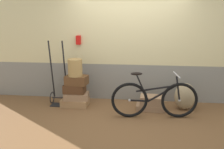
{
  "coord_description": "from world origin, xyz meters",
  "views": [
    {
      "loc": [
        0.19,
        -4.4,
        1.95
      ],
      "look_at": [
        -0.32,
        0.15,
        0.76
      ],
      "focal_mm": 36.89,
      "sensor_mm": 36.0,
      "label": 1
    }
  ],
  "objects_px": {
    "suitcase_1": "(77,96)",
    "suitcase_5": "(151,100)",
    "suitcase_3": "(77,80)",
    "burlap_sack": "(185,96)",
    "bicycle": "(154,99)",
    "suitcase_2": "(75,89)",
    "suitcase_0": "(75,102)",
    "wicker_basket": "(75,68)",
    "suitcase_4": "(150,106)",
    "luggage_trolley": "(59,89)"
  },
  "relations": [
    {
      "from": "wicker_basket",
      "to": "suitcase_2",
      "type": "bearing_deg",
      "value": 153.54
    },
    {
      "from": "suitcase_5",
      "to": "luggage_trolley",
      "type": "xyz_separation_m",
      "value": [
        -2.04,
        0.1,
        0.15
      ]
    },
    {
      "from": "suitcase_3",
      "to": "suitcase_0",
      "type": "bearing_deg",
      "value": -172.65
    },
    {
      "from": "wicker_basket",
      "to": "bicycle",
      "type": "relative_size",
      "value": 0.22
    },
    {
      "from": "suitcase_3",
      "to": "luggage_trolley",
      "type": "distance_m",
      "value": 0.49
    },
    {
      "from": "suitcase_2",
      "to": "suitcase_3",
      "type": "height_order",
      "value": "suitcase_3"
    },
    {
      "from": "suitcase_2",
      "to": "wicker_basket",
      "type": "xyz_separation_m",
      "value": [
        0.03,
        -0.02,
        0.47
      ]
    },
    {
      "from": "suitcase_1",
      "to": "bicycle",
      "type": "bearing_deg",
      "value": -20.72
    },
    {
      "from": "suitcase_2",
      "to": "wicker_basket",
      "type": "height_order",
      "value": "wicker_basket"
    },
    {
      "from": "suitcase_3",
      "to": "suitcase_4",
      "type": "height_order",
      "value": "suitcase_3"
    },
    {
      "from": "suitcase_0",
      "to": "luggage_trolley",
      "type": "xyz_separation_m",
      "value": [
        -0.38,
        0.06,
        0.28
      ]
    },
    {
      "from": "luggage_trolley",
      "to": "bicycle",
      "type": "xyz_separation_m",
      "value": [
        2.07,
        -0.49,
        0.01
      ]
    },
    {
      "from": "suitcase_2",
      "to": "luggage_trolley",
      "type": "distance_m",
      "value": 0.38
    },
    {
      "from": "wicker_basket",
      "to": "suitcase_5",
      "type": "bearing_deg",
      "value": -0.86
    },
    {
      "from": "suitcase_2",
      "to": "suitcase_0",
      "type": "bearing_deg",
      "value": -8.26
    },
    {
      "from": "suitcase_0",
      "to": "suitcase_5",
      "type": "distance_m",
      "value": 1.67
    },
    {
      "from": "wicker_basket",
      "to": "luggage_trolley",
      "type": "xyz_separation_m",
      "value": [
        -0.41,
        0.08,
        -0.51
      ]
    },
    {
      "from": "suitcase_1",
      "to": "burlap_sack",
      "type": "bearing_deg",
      "value": -4.7
    },
    {
      "from": "suitcase_1",
      "to": "suitcase_5",
      "type": "xyz_separation_m",
      "value": [
        1.62,
        -0.02,
        -0.02
      ]
    },
    {
      "from": "suitcase_4",
      "to": "wicker_basket",
      "type": "height_order",
      "value": "wicker_basket"
    },
    {
      "from": "suitcase_5",
      "to": "suitcase_1",
      "type": "bearing_deg",
      "value": -176.64
    },
    {
      "from": "suitcase_5",
      "to": "bicycle",
      "type": "bearing_deg",
      "value": -81.76
    },
    {
      "from": "suitcase_0",
      "to": "suitcase_2",
      "type": "relative_size",
      "value": 1.28
    },
    {
      "from": "suitcase_3",
      "to": "wicker_basket",
      "type": "bearing_deg",
      "value": -128.97
    },
    {
      "from": "suitcase_3",
      "to": "luggage_trolley",
      "type": "xyz_separation_m",
      "value": [
        -0.43,
        0.06,
        -0.23
      ]
    },
    {
      "from": "suitcase_5",
      "to": "burlap_sack",
      "type": "bearing_deg",
      "value": 12.72
    },
    {
      "from": "suitcase_4",
      "to": "luggage_trolley",
      "type": "height_order",
      "value": "luggage_trolley"
    },
    {
      "from": "bicycle",
      "to": "suitcase_2",
      "type": "bearing_deg",
      "value": 165.75
    },
    {
      "from": "suitcase_3",
      "to": "luggage_trolley",
      "type": "height_order",
      "value": "luggage_trolley"
    },
    {
      "from": "suitcase_5",
      "to": "suitcase_0",
      "type": "bearing_deg",
      "value": -177.33
    },
    {
      "from": "luggage_trolley",
      "to": "bicycle",
      "type": "bearing_deg",
      "value": -13.39
    },
    {
      "from": "wicker_basket",
      "to": "suitcase_0",
      "type": "bearing_deg",
      "value": 152.83
    },
    {
      "from": "suitcase_1",
      "to": "suitcase_5",
      "type": "distance_m",
      "value": 1.62
    },
    {
      "from": "suitcase_4",
      "to": "suitcase_5",
      "type": "bearing_deg",
      "value": -54.76
    },
    {
      "from": "suitcase_0",
      "to": "wicker_basket",
      "type": "height_order",
      "value": "wicker_basket"
    },
    {
      "from": "suitcase_2",
      "to": "luggage_trolley",
      "type": "relative_size",
      "value": 0.32
    },
    {
      "from": "suitcase_5",
      "to": "wicker_basket",
      "type": "bearing_deg",
      "value": -176.76
    },
    {
      "from": "suitcase_2",
      "to": "bicycle",
      "type": "relative_size",
      "value": 0.27
    },
    {
      "from": "suitcase_3",
      "to": "burlap_sack",
      "type": "distance_m",
      "value": 2.33
    },
    {
      "from": "suitcase_4",
      "to": "burlap_sack",
      "type": "height_order",
      "value": "burlap_sack"
    },
    {
      "from": "suitcase_3",
      "to": "wicker_basket",
      "type": "relative_size",
      "value": 1.26
    },
    {
      "from": "suitcase_4",
      "to": "luggage_trolley",
      "type": "relative_size",
      "value": 0.41
    },
    {
      "from": "suitcase_2",
      "to": "suitcase_5",
      "type": "relative_size",
      "value": 0.97
    },
    {
      "from": "suitcase_2",
      "to": "suitcase_4",
      "type": "height_order",
      "value": "suitcase_2"
    },
    {
      "from": "suitcase_4",
      "to": "burlap_sack",
      "type": "distance_m",
      "value": 0.76
    },
    {
      "from": "suitcase_2",
      "to": "burlap_sack",
      "type": "distance_m",
      "value": 2.37
    },
    {
      "from": "suitcase_4",
      "to": "wicker_basket",
      "type": "xyz_separation_m",
      "value": [
        -1.61,
        0.0,
        0.81
      ]
    },
    {
      "from": "wicker_basket",
      "to": "suitcase_3",
      "type": "bearing_deg",
      "value": 44.28
    },
    {
      "from": "suitcase_0",
      "to": "suitcase_4",
      "type": "relative_size",
      "value": 0.98
    },
    {
      "from": "suitcase_1",
      "to": "burlap_sack",
      "type": "height_order",
      "value": "burlap_sack"
    }
  ]
}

